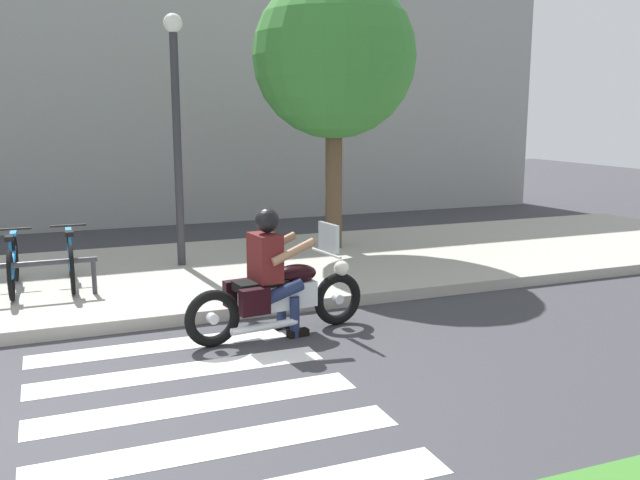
{
  "coord_description": "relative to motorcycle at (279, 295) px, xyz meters",
  "views": [
    {
      "loc": [
        0.1,
        -5.52,
        2.46
      ],
      "look_at": [
        3.14,
        2.05,
        0.93
      ],
      "focal_mm": 38.83,
      "sensor_mm": 36.0,
      "label": 1
    }
  ],
  "objects": [
    {
      "name": "rider",
      "position": [
        -0.08,
        -0.01,
        0.36
      ],
      "size": [
        0.68,
        0.6,
        1.43
      ],
      "color": "#591919",
      "rests_on": "ground"
    },
    {
      "name": "crosswalk_stripe_2",
      "position": [
        -1.24,
        -1.5,
        -0.45
      ],
      "size": [
        2.8,
        0.4,
        0.01
      ],
      "primitive_type": "cube",
      "color": "white",
      "rests_on": "ground"
    },
    {
      "name": "bicycle_5",
      "position": [
        -2.06,
        2.58,
        0.05
      ],
      "size": [
        0.48,
        1.66,
        0.78
      ],
      "color": "black",
      "rests_on": "sidewalk"
    },
    {
      "name": "bicycle_4",
      "position": [
        -2.77,
        2.58,
        0.05
      ],
      "size": [
        0.48,
        1.73,
        0.77
      ],
      "color": "black",
      "rests_on": "sidewalk"
    },
    {
      "name": "street_lamp",
      "position": [
        -0.45,
        3.31,
        1.9
      ],
      "size": [
        0.28,
        0.28,
        3.83
      ],
      "color": "#2D2D33",
      "rests_on": "ground"
    },
    {
      "name": "motorcycle",
      "position": [
        0.0,
        0.0,
        0.0
      ],
      "size": [
        2.15,
        0.75,
        1.21
      ],
      "color": "black",
      "rests_on": "ground"
    },
    {
      "name": "ground_plane",
      "position": [
        -2.43,
        -1.5,
        -0.45
      ],
      "size": [
        48.0,
        48.0,
        0.0
      ],
      "primitive_type": "plane",
      "color": "#38383D"
    },
    {
      "name": "crosswalk_stripe_3",
      "position": [
        -1.24,
        -0.7,
        -0.45
      ],
      "size": [
        2.8,
        0.4,
        0.01
      ],
      "primitive_type": "cube",
      "color": "white",
      "rests_on": "ground"
    },
    {
      "name": "tree_near_rack",
      "position": [
        2.23,
        3.71,
        2.86
      ],
      "size": [
        2.68,
        2.68,
        4.67
      ],
      "color": "brown",
      "rests_on": "ground"
    },
    {
      "name": "crosswalk_stripe_4",
      "position": [
        -1.24,
        0.1,
        -0.45
      ],
      "size": [
        2.8,
        0.4,
        0.01
      ],
      "primitive_type": "cube",
      "color": "white",
      "rests_on": "ground"
    },
    {
      "name": "building_backdrop",
      "position": [
        -2.43,
        8.61,
        2.73
      ],
      "size": [
        24.0,
        1.2,
        6.36
      ],
      "primitive_type": "cube",
      "color": "#949494",
      "rests_on": "ground"
    },
    {
      "name": "crosswalk_stripe_1",
      "position": [
        -1.24,
        -2.3,
        -0.45
      ],
      "size": [
        2.8,
        0.4,
        0.01
      ],
      "primitive_type": "cube",
      "color": "white",
      "rests_on": "ground"
    },
    {
      "name": "sidewalk",
      "position": [
        -2.43,
        2.91,
        -0.38
      ],
      "size": [
        24.0,
        4.4,
        0.15
      ],
      "primitive_type": "cube",
      "color": "#A8A399",
      "rests_on": "ground"
    }
  ]
}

